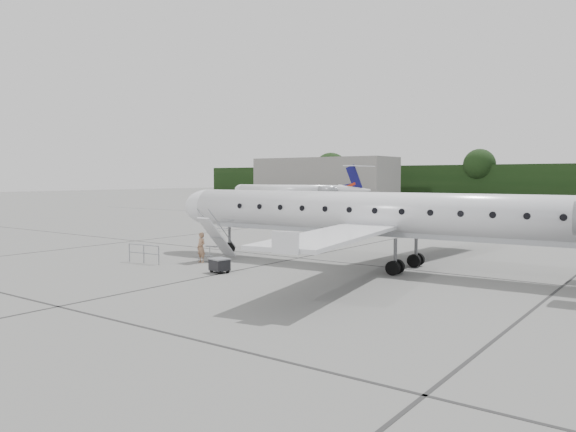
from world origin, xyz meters
The scene contains 8 objects.
ground centered at (0.00, 0.00, 0.00)m, with size 320.00×320.00×0.00m, color slate.
terminal_building centered at (-70.00, 110.00, 5.00)m, with size 40.00×14.00×10.00m, color slate.
main_regional_jet centered at (2.36, 2.78, 3.91)m, with size 30.48×21.94×7.81m, color silver, non-canonical shape.
airstair centered at (-6.78, -0.07, 1.22)m, with size 0.85×2.36×2.45m, color silver, non-canonical shape.
passenger centered at (-6.70, -1.40, 0.83)m, with size 0.61×0.40×1.66m, color #936B50.
safety_railing centered at (-9.09, -3.39, 0.50)m, with size 2.20×0.08×1.00m, color gray, non-canonical shape.
baggage_cart centered at (-3.65, -3.19, 0.39)m, with size 0.89×0.72×0.77m, color black, non-canonical shape.
bg_regional_left centered at (-42.92, 55.95, 3.32)m, with size 25.30×18.22×6.64m, color silver, non-canonical shape.
Camera 1 is at (15.20, -23.17, 4.70)m, focal length 35.00 mm.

